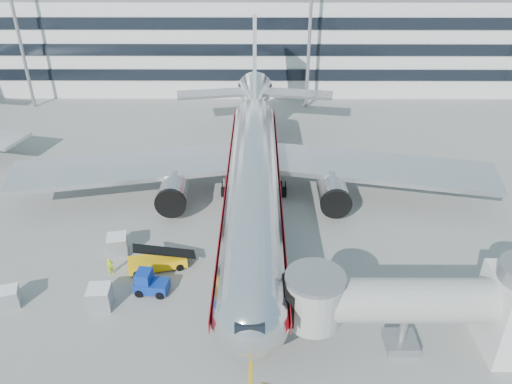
{
  "coord_description": "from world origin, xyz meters",
  "views": [
    {
      "loc": [
        0.47,
        -33.45,
        26.61
      ],
      "look_at": [
        0.27,
        7.1,
        4.0
      ],
      "focal_mm": 35.0,
      "sensor_mm": 36.0,
      "label": 1
    }
  ],
  "objects_px": {
    "baggage_tug": "(149,283)",
    "main_jet": "(254,168)",
    "ramp_worker": "(110,267)",
    "cargo_container_right": "(118,245)",
    "belt_loader": "(157,261)",
    "cargo_container_left": "(9,297)",
    "cargo_container_front": "(100,297)"
  },
  "relations": [
    {
      "from": "belt_loader",
      "to": "cargo_container_right",
      "type": "relative_size",
      "value": 2.65
    },
    {
      "from": "baggage_tug",
      "to": "cargo_container_left",
      "type": "xyz_separation_m",
      "value": [
        -10.54,
        -1.6,
        -0.09
      ]
    },
    {
      "from": "main_jet",
      "to": "belt_loader",
      "type": "height_order",
      "value": "main_jet"
    },
    {
      "from": "cargo_container_front",
      "to": "belt_loader",
      "type": "bearing_deg",
      "value": 53.81
    },
    {
      "from": "main_jet",
      "to": "cargo_container_left",
      "type": "xyz_separation_m",
      "value": [
        -18.74,
        -15.61,
        -3.46
      ]
    },
    {
      "from": "cargo_container_left",
      "to": "ramp_worker",
      "type": "bearing_deg",
      "value": 29.26
    },
    {
      "from": "baggage_tug",
      "to": "main_jet",
      "type": "bearing_deg",
      "value": 59.65
    },
    {
      "from": "main_jet",
      "to": "baggage_tug",
      "type": "height_order",
      "value": "main_jet"
    },
    {
      "from": "cargo_container_front",
      "to": "cargo_container_right",
      "type": "bearing_deg",
      "value": 93.02
    },
    {
      "from": "cargo_container_left",
      "to": "ramp_worker",
      "type": "xyz_separation_m",
      "value": [
        6.83,
        3.83,
        0.03
      ]
    },
    {
      "from": "main_jet",
      "to": "cargo_container_front",
      "type": "xyz_separation_m",
      "value": [
        -11.67,
        -15.74,
        -3.32
      ]
    },
    {
      "from": "main_jet",
      "to": "ramp_worker",
      "type": "height_order",
      "value": "main_jet"
    },
    {
      "from": "ramp_worker",
      "to": "cargo_container_right",
      "type": "bearing_deg",
      "value": 36.15
    },
    {
      "from": "belt_loader",
      "to": "ramp_worker",
      "type": "relative_size",
      "value": 3.31
    },
    {
      "from": "baggage_tug",
      "to": "cargo_container_left",
      "type": "height_order",
      "value": "baggage_tug"
    },
    {
      "from": "ramp_worker",
      "to": "cargo_container_left",
      "type": "bearing_deg",
      "value": 153.12
    },
    {
      "from": "cargo_container_left",
      "to": "cargo_container_right",
      "type": "xyz_separation_m",
      "value": [
        6.71,
        6.83,
        0.14
      ]
    },
    {
      "from": "cargo_container_front",
      "to": "cargo_container_left",
      "type": "bearing_deg",
      "value": 178.95
    },
    {
      "from": "belt_loader",
      "to": "ramp_worker",
      "type": "xyz_separation_m",
      "value": [
        -3.79,
        -0.89,
        0.1
      ]
    },
    {
      "from": "main_jet",
      "to": "cargo_container_right",
      "type": "relative_size",
      "value": 25.53
    },
    {
      "from": "belt_loader",
      "to": "cargo_container_left",
      "type": "xyz_separation_m",
      "value": [
        -10.62,
        -4.71,
        0.07
      ]
    },
    {
      "from": "main_jet",
      "to": "baggage_tug",
      "type": "xyz_separation_m",
      "value": [
        -8.2,
        -14.01,
        -3.37
      ]
    },
    {
      "from": "belt_loader",
      "to": "cargo_container_right",
      "type": "bearing_deg",
      "value": 151.52
    },
    {
      "from": "baggage_tug",
      "to": "ramp_worker",
      "type": "height_order",
      "value": "baggage_tug"
    },
    {
      "from": "main_jet",
      "to": "baggage_tug",
      "type": "distance_m",
      "value": 16.58
    },
    {
      "from": "cargo_container_left",
      "to": "belt_loader",
      "type": "bearing_deg",
      "value": 23.93
    },
    {
      "from": "main_jet",
      "to": "ramp_worker",
      "type": "distance_m",
      "value": 17.1
    },
    {
      "from": "main_jet",
      "to": "cargo_container_front",
      "type": "height_order",
      "value": "main_jet"
    },
    {
      "from": "baggage_tug",
      "to": "cargo_container_front",
      "type": "height_order",
      "value": "baggage_tug"
    },
    {
      "from": "baggage_tug",
      "to": "cargo_container_left",
      "type": "distance_m",
      "value": 10.66
    },
    {
      "from": "main_jet",
      "to": "cargo_container_left",
      "type": "distance_m",
      "value": 24.64
    },
    {
      "from": "baggage_tug",
      "to": "cargo_container_front",
      "type": "distance_m",
      "value": 3.87
    }
  ]
}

